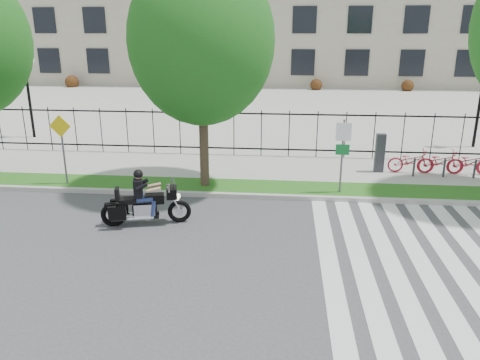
{
  "coord_description": "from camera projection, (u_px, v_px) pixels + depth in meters",
  "views": [
    {
      "loc": [
        1.03,
        -10.75,
        5.44
      ],
      "look_at": [
        -0.32,
        3.0,
        0.99
      ],
      "focal_mm": 35.0,
      "sensor_mm": 36.0,
      "label": 1
    }
  ],
  "objects": [
    {
      "name": "motorcycle_rider",
      "position": [
        145.0,
        202.0,
        13.53
      ],
      "size": [
        2.56,
        1.1,
        2.01
      ],
      "color": "black",
      "rests_on": "ground"
    },
    {
      "name": "street_tree_1",
      "position": [
        201.0,
        41.0,
        15.24
      ],
      "size": [
        4.81,
        4.81,
        7.71
      ],
      "color": "#37281E",
      "rests_on": "grass_verge"
    },
    {
      "name": "sidewalk",
      "position": [
        259.0,
        168.0,
        18.98
      ],
      "size": [
        60.0,
        3.5,
        0.15
      ],
      "primitive_type": "cube",
      "color": "#ADABA2",
      "rests_on": "ground"
    },
    {
      "name": "grass_verge",
      "position": [
        254.0,
        188.0,
        16.61
      ],
      "size": [
        60.0,
        1.5,
        0.15
      ],
      "primitive_type": "cube",
      "color": "#1A5A16",
      "rests_on": "ground"
    },
    {
      "name": "plaza",
      "position": [
        272.0,
        104.0,
        35.61
      ],
      "size": [
        80.0,
        34.0,
        0.1
      ],
      "primitive_type": "cube",
      "color": "#ADABA2",
      "rests_on": "ground"
    },
    {
      "name": "ground",
      "position": [
        241.0,
        253.0,
        11.94
      ],
      "size": [
        120.0,
        120.0,
        0.0
      ],
      "primitive_type": "plane",
      "color": "#3D3D3F",
      "rests_on": "ground"
    },
    {
      "name": "sign_pole_warning",
      "position": [
        62.0,
        140.0,
        16.38
      ],
      "size": [
        0.78,
        0.09,
        2.49
      ],
      "color": "#59595B",
      "rests_on": "grass_verge"
    },
    {
      "name": "crosswalk_stripes",
      "position": [
        436.0,
        261.0,
        11.49
      ],
      "size": [
        5.7,
        8.0,
        0.01
      ],
      "primitive_type": null,
      "color": "silver",
      "rests_on": "ground"
    },
    {
      "name": "curb",
      "position": [
        253.0,
        196.0,
        15.8
      ],
      "size": [
        60.0,
        0.2,
        0.15
      ],
      "primitive_type": "cube",
      "color": "#A9A79F",
      "rests_on": "ground"
    },
    {
      "name": "lamp_post_left",
      "position": [
        26.0,
        76.0,
        23.44
      ],
      "size": [
        1.06,
        0.7,
        4.25
      ],
      "color": "black",
      "rests_on": "ground"
    },
    {
      "name": "sign_pole_regulatory",
      "position": [
        343.0,
        147.0,
        15.47
      ],
      "size": [
        0.5,
        0.09,
        2.5
      ],
      "color": "#59595B",
      "rests_on": "grass_verge"
    },
    {
      "name": "iron_fence",
      "position": [
        261.0,
        133.0,
        20.3
      ],
      "size": [
        30.0,
        0.06,
        2.0
      ],
      "primitive_type": null,
      "color": "black",
      "rests_on": "sidewalk"
    }
  ]
}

